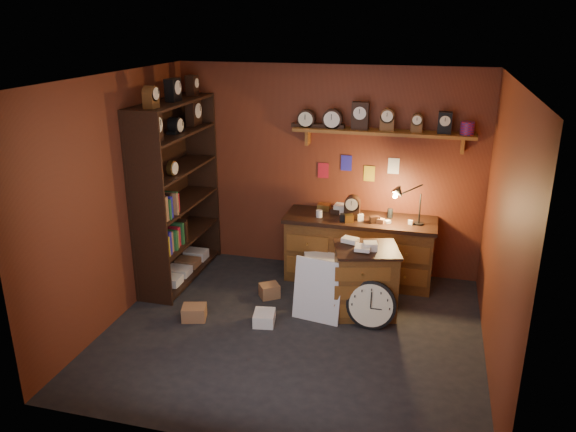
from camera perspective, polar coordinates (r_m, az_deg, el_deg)
The scene contains 11 objects.
floor at distance 6.26m, azimuth 0.51°, elevation -11.62°, with size 4.00×4.00×0.00m, color black.
room_shell at distance 5.66m, azimuth 1.27°, elevation 3.98°, with size 4.02×3.62×2.71m.
shelving_unit at distance 7.19m, azimuth -11.47°, elevation 3.11°, with size 0.47×1.60×2.58m.
workbench at distance 7.26m, azimuth 7.24°, elevation -3.01°, with size 1.90×0.66×1.36m.
low_cabinet at distance 6.48m, azimuth 7.86°, elevation -6.28°, with size 0.83×0.76×0.89m.
big_round_clock at distance 6.28m, azimuth 8.44°, elevation -8.93°, with size 0.55×0.17×0.55m.
white_panel at distance 6.50m, azimuth 2.92°, elevation -10.38°, with size 0.55×0.02×0.73m, color silver.
mini_fridge at distance 6.96m, azimuth 3.64°, elevation -6.10°, with size 0.57×0.59×0.47m.
floor_box_a at distance 6.53m, azimuth -9.51°, elevation -9.66°, with size 0.26×0.22×0.16m, color #986842.
floor_box_b at distance 6.37m, azimuth -2.43°, elevation -10.31°, with size 0.23×0.27×0.14m, color white.
floor_box_c at distance 6.92m, azimuth -1.90°, elevation -7.60°, with size 0.22×0.19×0.17m, color #986842.
Camera 1 is at (1.31, -5.19, 3.24)m, focal length 35.00 mm.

